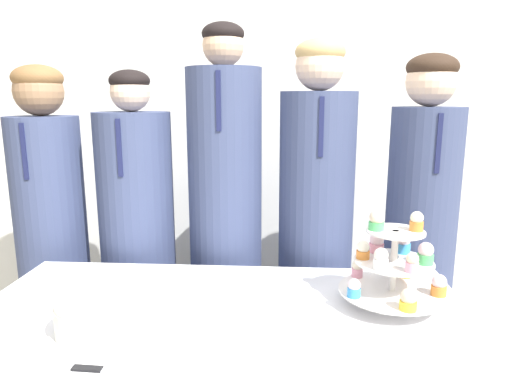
# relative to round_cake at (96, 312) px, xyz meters

# --- Properties ---
(wall_back) EXTENTS (9.00, 0.06, 2.70)m
(wall_back) POSITION_rel_round_cake_xyz_m (0.31, 1.43, 0.57)
(wall_back) COLOR silver
(wall_back) RESTS_ON ground_plane
(round_cake) EXTENTS (0.23, 0.23, 0.13)m
(round_cake) POSITION_rel_round_cake_xyz_m (0.00, 0.00, 0.00)
(round_cake) COLOR white
(round_cake) RESTS_ON table
(cake_knife) EXTENTS (0.24, 0.03, 0.01)m
(cake_knife) POSITION_rel_round_cake_xyz_m (0.08, -0.16, -0.06)
(cake_knife) COLOR silver
(cake_knife) RESTS_ON table
(cupcake_stand) EXTENTS (0.32, 0.32, 0.30)m
(cupcake_stand) POSITION_rel_round_cake_xyz_m (0.84, 0.23, 0.07)
(cupcake_stand) COLOR silver
(cupcake_stand) RESTS_ON table
(student_0) EXTENTS (0.30, 0.30, 1.47)m
(student_0) POSITION_rel_round_cake_xyz_m (-0.51, 0.75, -0.07)
(student_0) COLOR #384266
(student_0) RESTS_ON ground_plane
(student_1) EXTENTS (0.31, 0.32, 1.45)m
(student_1) POSITION_rel_round_cake_xyz_m (-0.13, 0.75, -0.10)
(student_1) COLOR #384266
(student_1) RESTS_ON ground_plane
(student_2) EXTENTS (0.30, 0.31, 1.63)m
(student_2) POSITION_rel_round_cake_xyz_m (0.25, 0.75, -0.01)
(student_2) COLOR #384266
(student_2) RESTS_ON ground_plane
(student_3) EXTENTS (0.31, 0.31, 1.57)m
(student_3) POSITION_rel_round_cake_xyz_m (0.63, 0.75, -0.03)
(student_3) COLOR #384266
(student_3) RESTS_ON ground_plane
(student_4) EXTENTS (0.28, 0.29, 1.51)m
(student_4) POSITION_rel_round_cake_xyz_m (1.06, 0.75, -0.05)
(student_4) COLOR #384266
(student_4) RESTS_ON ground_plane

